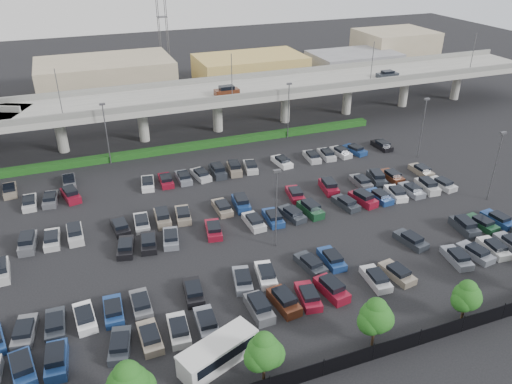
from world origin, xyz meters
TOP-DOWN VIEW (x-y plane):
  - ground at (0.00, 0.00)m, footprint 280.00×280.00m
  - overpass at (-0.25, 31.99)m, footprint 150.00×13.00m
  - hedge at (0.00, 25.00)m, footprint 66.00×1.60m
  - fence at (-0.05, -28.00)m, footprint 70.00×0.10m
  - tree_row at (0.70, -26.53)m, footprint 65.07×3.66m
  - shuttle_bus at (-12.02, -23.32)m, footprint 7.88×5.12m
  - parked_cars at (-0.89, -3.59)m, footprint 63.00×41.60m
  - light_poles at (-4.13, 2.00)m, footprint 66.90×48.38m
  - distant_buildings at (12.38, 61.81)m, footprint 138.00×24.00m
  - comm_tower at (4.00, 74.00)m, footprint 2.40×2.40m

SIDE VIEW (x-z plane):
  - ground at x=0.00m, z-range 0.00..0.00m
  - hedge at x=0.00m, z-range 0.00..1.10m
  - parked_cars at x=-0.89m, z-range -0.23..1.44m
  - fence at x=-0.05m, z-range -0.10..1.90m
  - shuttle_bus at x=-12.02m, z-range 0.11..2.51m
  - tree_row at x=0.70m, z-range 0.55..6.49m
  - distant_buildings at x=12.38m, z-range -0.76..8.24m
  - light_poles at x=-4.13m, z-range 1.09..11.39m
  - overpass at x=-0.25m, z-range -0.93..14.87m
  - comm_tower at x=4.00m, z-range 0.61..30.61m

